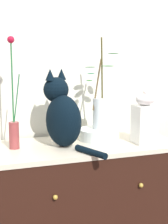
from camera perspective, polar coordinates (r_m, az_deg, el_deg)
wall_back at (r=2.11m, az=-2.83°, el=8.97°), size 4.40×0.08×2.60m
sideboard at (r=2.02m, az=0.00°, el=-16.94°), size 1.05×0.49×0.83m
cat_sitting at (r=1.80m, az=-3.75°, el=-0.38°), size 0.25×0.45×0.42m
vase_slim_green at (r=1.79m, az=-11.91°, el=-1.91°), size 0.07×0.05×0.58m
bowl_porcelain at (r=1.96m, az=2.57°, el=-3.81°), size 0.24×0.24×0.06m
vase_glass_clear at (r=1.94m, az=2.59°, el=0.52°), size 0.18×0.18×0.52m
jar_lidded_porcelain at (r=1.90m, az=10.28°, el=-1.26°), size 0.12×0.12×0.30m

